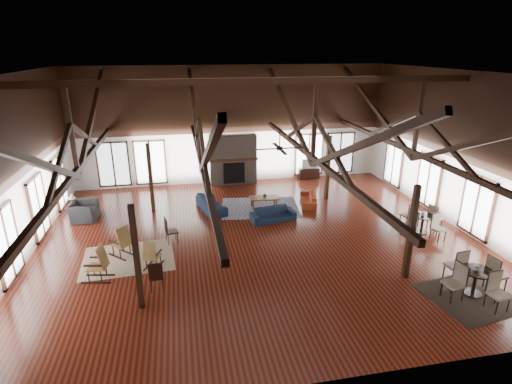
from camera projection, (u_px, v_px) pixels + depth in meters
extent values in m
plane|color=maroon|center=(258.00, 238.00, 15.06)|extent=(16.00, 16.00, 0.00)
cube|color=black|center=(259.00, 73.00, 13.01)|extent=(16.00, 14.00, 0.02)
cube|color=white|center=(232.00, 126.00, 20.49)|extent=(16.00, 0.02, 6.00)
cube|color=white|center=(331.00, 259.00, 7.58)|extent=(16.00, 0.02, 6.00)
cube|color=white|center=(10.00, 175.00, 12.59)|extent=(0.02, 14.00, 6.00)
cube|color=white|center=(460.00, 151.00, 15.48)|extent=(0.02, 14.00, 6.00)
cube|color=black|center=(259.00, 81.00, 13.10)|extent=(15.60, 0.18, 0.22)
cube|color=black|center=(77.00, 170.00, 12.94)|extent=(0.16, 13.70, 0.18)
cube|color=black|center=(71.00, 129.00, 12.48)|extent=(0.14, 0.14, 2.70)
cube|color=black|center=(92.00, 115.00, 15.75)|extent=(0.15, 7.07, 3.12)
cube|color=black|center=(36.00, 162.00, 9.29)|extent=(0.15, 7.07, 3.12)
cube|color=black|center=(201.00, 163.00, 13.66)|extent=(0.16, 13.70, 0.18)
cube|color=black|center=(199.00, 124.00, 13.20)|extent=(0.14, 0.14, 2.70)
cube|color=black|center=(194.00, 112.00, 16.47)|extent=(0.15, 7.07, 3.12)
cube|color=black|center=(208.00, 154.00, 10.01)|extent=(0.15, 7.07, 3.12)
cube|color=black|center=(313.00, 158.00, 14.38)|extent=(0.16, 13.70, 0.18)
cube|color=black|center=(315.00, 120.00, 13.92)|extent=(0.14, 0.14, 2.70)
cube|color=black|center=(288.00, 109.00, 17.19)|extent=(0.15, 7.07, 3.12)
cube|color=black|center=(357.00, 147.00, 10.73)|extent=(0.15, 7.07, 3.12)
cube|color=black|center=(414.00, 152.00, 15.10)|extent=(0.16, 13.70, 0.18)
cube|color=black|center=(419.00, 117.00, 14.64)|extent=(0.14, 0.14, 2.70)
cube|color=black|center=(374.00, 107.00, 17.91)|extent=(0.15, 7.07, 3.12)
cube|color=black|center=(487.00, 141.00, 11.45)|extent=(0.15, 7.07, 3.12)
cube|color=black|center=(137.00, 258.00, 10.59)|extent=(0.16, 0.16, 3.05)
cube|color=black|center=(411.00, 233.00, 12.03)|extent=(0.16, 0.16, 3.05)
cube|color=black|center=(151.00, 178.00, 17.05)|extent=(0.16, 0.16, 3.05)
cube|color=black|center=(328.00, 168.00, 18.49)|extent=(0.16, 0.16, 3.05)
cube|color=#63574C|center=(233.00, 159.00, 20.78)|extent=(2.40, 0.62, 2.60)
cube|color=black|center=(234.00, 173.00, 20.70)|extent=(1.10, 0.06, 1.10)
cube|color=black|center=(234.00, 160.00, 20.50)|extent=(2.50, 0.20, 0.12)
cylinder|color=black|center=(280.00, 138.00, 12.84)|extent=(0.04, 0.04, 0.70)
cylinder|color=black|center=(280.00, 148.00, 12.96)|extent=(0.20, 0.20, 0.10)
cube|color=black|center=(293.00, 148.00, 13.05)|extent=(0.70, 0.12, 0.02)
cube|color=black|center=(276.00, 145.00, 13.38)|extent=(0.12, 0.70, 0.02)
cube|color=black|center=(266.00, 149.00, 12.88)|extent=(0.70, 0.12, 0.02)
cube|color=black|center=(283.00, 152.00, 12.55)|extent=(0.12, 0.70, 0.02)
imported|color=#142239|center=(273.00, 214.00, 16.54)|extent=(1.94, 0.99, 0.54)
imported|color=#16233E|center=(211.00, 204.00, 17.60)|extent=(2.21, 1.29, 0.60)
imported|color=#9B3B1E|center=(308.00, 199.00, 18.35)|extent=(1.78, 1.03, 0.49)
cube|color=#5A2F1B|center=(264.00, 198.00, 17.83)|extent=(1.30, 0.69, 0.06)
cube|color=#5A2F1B|center=(253.00, 206.00, 17.63)|extent=(0.06, 0.06, 0.43)
cube|color=#5A2F1B|center=(251.00, 202.00, 18.01)|extent=(0.06, 0.06, 0.43)
cube|color=#5A2F1B|center=(277.00, 204.00, 17.82)|extent=(0.06, 0.06, 0.43)
cube|color=#5A2F1B|center=(274.00, 200.00, 18.21)|extent=(0.06, 0.06, 0.43)
imported|color=#B2B2B2|center=(265.00, 195.00, 17.85)|extent=(0.23, 0.23, 0.18)
imported|color=#262628|center=(83.00, 211.00, 16.60)|extent=(1.28, 1.15, 0.76)
cube|color=black|center=(74.00, 211.00, 16.91)|extent=(0.42, 0.42, 0.56)
cylinder|color=black|center=(73.00, 201.00, 16.76)|extent=(0.08, 0.08, 0.33)
cone|color=beige|center=(72.00, 196.00, 16.68)|extent=(0.30, 0.30, 0.24)
cube|color=olive|center=(121.00, 244.00, 13.69)|extent=(0.69, 0.69, 0.05)
cube|color=olive|center=(124.00, 237.00, 13.45)|extent=(0.48, 0.49, 0.72)
cube|color=black|center=(117.00, 257.00, 13.67)|extent=(0.66, 0.66, 0.05)
cube|color=black|center=(127.00, 252.00, 13.99)|extent=(0.66, 0.66, 0.05)
cube|color=olive|center=(153.00, 256.00, 13.02)|extent=(0.56, 0.55, 0.04)
cube|color=olive|center=(149.00, 251.00, 12.74)|extent=(0.46, 0.32, 0.62)
cube|color=black|center=(149.00, 265.00, 13.18)|extent=(0.34, 0.72, 0.04)
cube|color=black|center=(159.00, 266.00, 13.11)|extent=(0.34, 0.72, 0.04)
cube|color=olive|center=(97.00, 267.00, 12.25)|extent=(0.57, 0.59, 0.05)
cube|color=olive|center=(103.00, 257.00, 12.13)|extent=(0.28, 0.54, 0.74)
cube|color=black|center=(96.00, 283.00, 12.19)|extent=(0.90, 0.21, 0.05)
cube|color=black|center=(101.00, 275.00, 12.59)|extent=(0.90, 0.21, 0.05)
cube|color=black|center=(172.00, 231.00, 14.58)|extent=(0.51, 0.51, 0.05)
cube|color=black|center=(166.00, 226.00, 14.42)|extent=(0.13, 0.43, 0.56)
cylinder|color=black|center=(172.00, 237.00, 14.66)|extent=(0.03, 0.03, 0.46)
cube|color=black|center=(156.00, 276.00, 11.77)|extent=(0.42, 0.42, 0.05)
cube|color=black|center=(156.00, 272.00, 11.51)|extent=(0.41, 0.05, 0.53)
cylinder|color=black|center=(157.00, 283.00, 11.84)|extent=(0.03, 0.03, 0.44)
cylinder|color=black|center=(477.00, 271.00, 11.43)|extent=(0.90, 0.90, 0.04)
cylinder|color=black|center=(475.00, 282.00, 11.56)|extent=(0.10, 0.10, 0.74)
cylinder|color=black|center=(472.00, 293.00, 11.69)|extent=(0.54, 0.54, 0.04)
cylinder|color=black|center=(423.00, 216.00, 15.32)|extent=(0.83, 0.83, 0.04)
cylinder|color=black|center=(422.00, 224.00, 15.44)|extent=(0.10, 0.10, 0.69)
cylinder|color=black|center=(421.00, 232.00, 15.55)|extent=(0.50, 0.50, 0.04)
imported|color=#B2B2B2|center=(477.00, 269.00, 11.39)|extent=(0.17, 0.17, 0.11)
imported|color=#B2B2B2|center=(423.00, 214.00, 15.27)|extent=(0.14, 0.14, 0.10)
cube|color=black|center=(309.00, 173.00, 21.95)|extent=(1.14, 0.43, 0.57)
imported|color=#B2B2B2|center=(310.00, 163.00, 21.77)|extent=(0.91, 0.23, 0.52)
cube|color=tan|center=(129.00, 258.00, 13.63)|extent=(3.16, 2.56, 0.01)
cube|color=#191E47|center=(260.00, 208.00, 17.96)|extent=(3.72, 2.99, 0.01)
cube|color=black|center=(471.00, 297.00, 11.53)|extent=(2.73, 2.54, 0.01)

